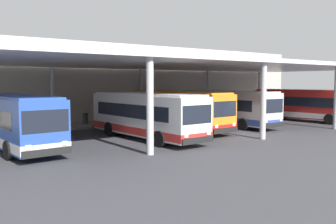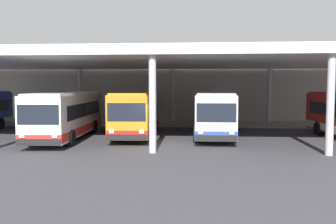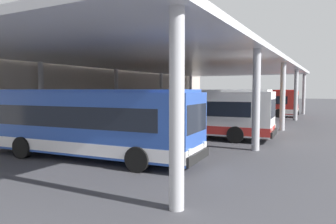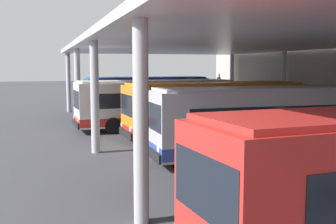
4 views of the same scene
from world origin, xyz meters
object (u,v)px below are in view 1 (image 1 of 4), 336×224
(bus_far_bay, at_px, (227,107))
(bus_departing, at_px, (304,105))
(bus_second_bay, at_px, (145,115))
(bench_waiting, at_px, (116,117))
(trash_bin, at_px, (85,119))
(bus_middle_bay, at_px, (177,110))
(bus_nearest_bay, at_px, (13,121))

(bus_far_bay, height_order, bus_departing, same)
(bus_second_bay, xyz_separation_m, bus_departing, (19.25, 0.48, 0.00))
(bus_far_bay, bearing_deg, bench_waiting, 135.70)
(trash_bin, bearing_deg, bench_waiting, 3.84)
(bus_far_bay, xyz_separation_m, bus_departing, (9.19, -1.77, 0.00))
(bus_departing, bearing_deg, bus_second_bay, -178.57)
(bus_middle_bay, xyz_separation_m, bus_departing, (14.81, -1.73, 0.00))
(bus_nearest_bay, relative_size, bus_second_bay, 1.00)
(bus_nearest_bay, height_order, bus_departing, same)
(bus_far_bay, height_order, trash_bin, bus_far_bay)
(bus_nearest_bay, xyz_separation_m, trash_bin, (7.80, 7.80, -0.98))
(bus_departing, height_order, trash_bin, bus_departing)
(bus_departing, relative_size, trash_bin, 10.91)
(bus_nearest_bay, height_order, trash_bin, bus_nearest_bay)
(bench_waiting, bearing_deg, bus_nearest_bay, -143.83)
(bus_nearest_bay, height_order, bus_second_bay, same)
(bus_far_bay, height_order, bench_waiting, bus_far_bay)
(bench_waiting, bearing_deg, bus_middle_bay, -76.15)
(bus_departing, bearing_deg, trash_bin, 156.03)
(bus_middle_bay, bearing_deg, bus_far_bay, 0.38)
(bus_middle_bay, bearing_deg, trash_bin, 125.09)
(bus_middle_bay, bearing_deg, bus_nearest_bay, -176.64)
(bus_second_bay, height_order, bus_departing, same)
(bus_middle_bay, distance_m, bus_departing, 14.91)
(bus_nearest_bay, distance_m, trash_bin, 11.08)
(bus_departing, xyz_separation_m, trash_bin, (-19.76, 8.78, -0.98))
(bench_waiting, relative_size, trash_bin, 1.84)
(bus_far_bay, bearing_deg, bus_departing, -10.89)
(bus_nearest_bay, relative_size, trash_bin, 10.89)
(bus_nearest_bay, xyz_separation_m, bus_departing, (27.56, -0.98, 0.00))
(bus_nearest_bay, relative_size, bus_far_bay, 1.01)
(bus_second_bay, distance_m, bus_far_bay, 10.31)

